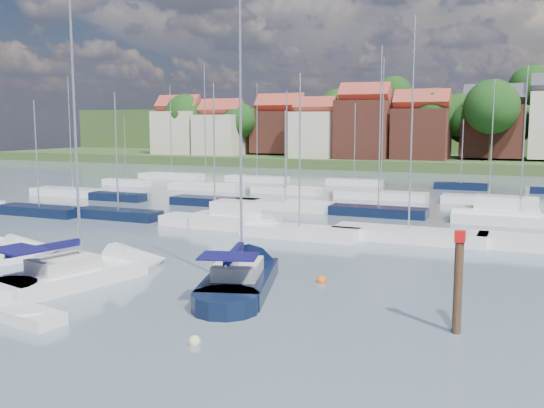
% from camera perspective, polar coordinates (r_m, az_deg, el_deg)
% --- Properties ---
extents(ground, '(260.00, 260.00, 0.00)m').
position_cam_1_polar(ground, '(65.04, 8.75, 0.12)').
color(ground, '#4E616B').
rests_on(ground, ground).
extents(sailboat_centre, '(5.93, 12.21, 16.02)m').
position_cam_1_polar(sailboat_centre, '(34.26, -16.23, -6.21)').
color(sailboat_centre, white).
rests_on(sailboat_centre, ground).
extents(sailboat_navy, '(6.22, 12.04, 16.13)m').
position_cam_1_polar(sailboat_navy, '(32.28, -2.60, -6.75)').
color(sailboat_navy, black).
rests_on(sailboat_navy, ground).
extents(tender, '(3.30, 1.91, 0.67)m').
position_cam_1_polar(tender, '(27.89, -21.83, -9.82)').
color(tender, white).
rests_on(tender, ground).
extents(timber_piling, '(0.40, 0.40, 6.42)m').
position_cam_1_polar(timber_piling, '(25.55, 17.03, -9.18)').
color(timber_piling, '#4C331E').
rests_on(timber_piling, ground).
extents(buoy_d, '(0.48, 0.48, 0.48)m').
position_cam_1_polar(buoy_d, '(23.84, -7.29, -12.95)').
color(buoy_d, beige).
rests_on(buoy_d, ground).
extents(buoy_e, '(0.54, 0.54, 0.54)m').
position_cam_1_polar(buoy_e, '(32.36, 4.67, -7.38)').
color(buoy_e, '#D85914').
rests_on(buoy_e, ground).
extents(marina_field, '(79.62, 41.41, 15.93)m').
position_cam_1_polar(marina_field, '(59.85, 9.35, -0.12)').
color(marina_field, white).
rests_on(marina_field, ground).
extents(far_shore_town, '(212.46, 90.00, 22.27)m').
position_cam_1_polar(far_shore_town, '(155.78, 18.30, 5.82)').
color(far_shore_town, '#3B4C26').
rests_on(far_shore_town, ground).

